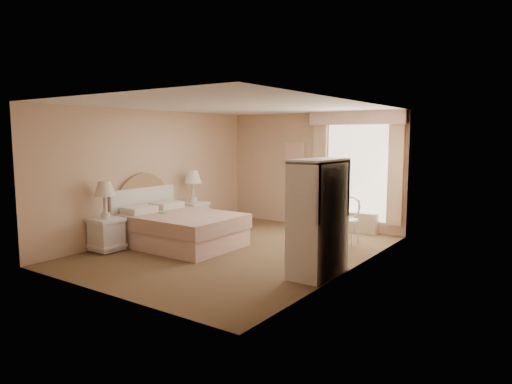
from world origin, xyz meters
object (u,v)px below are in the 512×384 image
Objects in this scene: nightstand_far at (193,208)px; round_table at (331,216)px; bed at (179,227)px; armoire at (319,227)px; nightstand_near at (106,225)px; cafe_chair at (348,216)px.

round_table is at bearing 14.56° from nightstand_far.
armoire reaches higher than bed.
nightstand_far is 0.75× the size of armoire.
nightstand_near reaches higher than round_table.
nightstand_near is at bearing -134.01° from round_table.
cafe_chair is (2.47, 1.97, 0.17)m from bed.
nightstand_near is 0.72× the size of armoire.
nightstand_near is 4.38m from cafe_chair.
nightstand_far is 1.74× the size of round_table.
bed reaches higher than nightstand_far.
nightstand_far is at bearing -165.44° from round_table.
cafe_chair is at bearing 102.34° from armoire.
cafe_chair is at bearing 14.02° from nightstand_far.
armoire is at bearing -20.01° from nightstand_far.
bed is 1.65× the size of nightstand_far.
bed is 2.96m from armoire.
nightstand_far is 1.44× the size of cafe_chair.
nightstand_far is 2.95m from round_table.
nightstand_near reaches higher than cafe_chair.
nightstand_far is at bearing 159.99° from armoire.
round_table is (2.14, 1.91, 0.15)m from bed.
nightstand_near is 3.76m from armoire.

